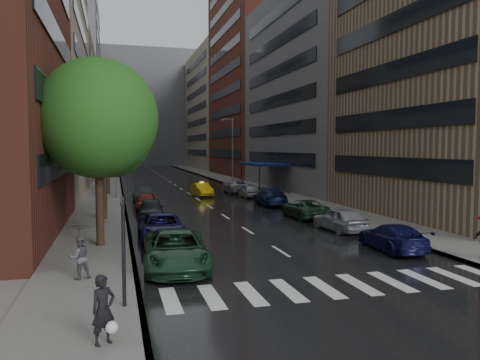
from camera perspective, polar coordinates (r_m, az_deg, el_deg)
ground at (r=19.75m, az=9.03°, el=-11.06°), size 220.00×220.00×0.00m
road at (r=68.05m, az=-8.32°, el=-0.35°), size 14.00×140.00×0.01m
sidewalk_left at (r=67.61m, az=-15.92°, el=-0.43°), size 4.00×140.00×0.15m
sidewalk_right at (r=69.65m, az=-0.95°, el=-0.15°), size 4.00×140.00×0.15m
crosswalk at (r=18.09m, az=12.26°, el=-12.47°), size 13.15×2.80×0.01m
buildings_left at (r=77.31m, az=-20.59°, el=11.83°), size 8.00×108.00×38.00m
buildings_right at (r=78.17m, az=2.18°, el=11.29°), size 8.05×109.10×36.00m
building_far at (r=136.07m, az=-11.74°, el=8.51°), size 40.00×14.00×32.00m
tree_near at (r=24.53m, az=-16.93°, el=7.16°), size 5.99×5.99×9.55m
tree_mid at (r=33.73m, az=-16.40°, el=6.61°), size 6.18×6.18×9.85m
tree_far at (r=51.92m, az=-15.87°, el=4.08°), size 4.88×4.88×7.78m
taxi at (r=49.33m, az=-4.68°, el=-1.16°), size 1.89×4.33×1.38m
parked_cars_left at (r=29.62m, az=-10.17°, el=-4.54°), size 3.02×30.26×1.59m
parked_cars_right at (r=39.59m, az=4.63°, el=-2.38°), size 2.65×35.79×1.55m
ped_bag_walker at (r=12.68m, az=-16.28°, el=-15.05°), size 0.78×0.70×1.78m
ped_black_umbrella at (r=18.76m, az=-19.00°, el=-7.68°), size 0.96×0.98×2.09m
traffic_light at (r=15.06m, az=-14.03°, el=-7.17°), size 0.18×0.15×3.45m
street_lamp_left at (r=47.41m, az=-14.88°, el=3.59°), size 1.74×0.22×9.00m
street_lamp_right at (r=64.31m, az=-0.98°, el=3.80°), size 1.74×0.22×9.00m
awning at (r=55.07m, az=2.81°, el=1.93°), size 4.00×8.00×3.12m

